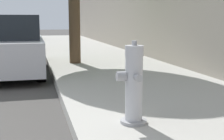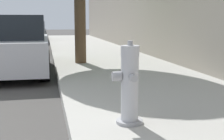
% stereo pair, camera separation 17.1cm
% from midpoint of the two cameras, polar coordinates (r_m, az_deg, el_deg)
% --- Properties ---
extents(sidewalk_slab, '(3.02, 40.00, 0.15)m').
position_cam_midpoint_polar(sidewalk_slab, '(3.94, 16.01, -8.80)').
color(sidewalk_slab, '#A8A59E').
rests_on(sidewalk_slab, ground_plane).
extents(fire_hydrant, '(0.34, 0.35, 0.90)m').
position_cam_midpoint_polar(fire_hydrant, '(3.35, 4.65, -2.90)').
color(fire_hydrant, '#97979C').
rests_on(fire_hydrant, sidewalk_slab).
extents(parked_car_near, '(1.88, 3.83, 1.37)m').
position_cam_midpoint_polar(parked_car_near, '(7.80, -17.82, 4.25)').
color(parked_car_near, '#B7B7BC').
rests_on(parked_car_near, ground_plane).
extents(parked_car_mid, '(1.78, 4.08, 1.38)m').
position_cam_midpoint_polar(parked_car_mid, '(12.94, -16.09, 6.11)').
color(parked_car_mid, silver).
rests_on(parked_car_mid, ground_plane).
extents(parked_car_far, '(1.69, 4.12, 1.21)m').
position_cam_midpoint_polar(parked_car_far, '(18.56, -14.29, 6.75)').
color(parked_car_far, '#4C5156').
rests_on(parked_car_far, ground_plane).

